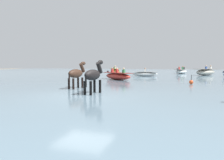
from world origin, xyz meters
TOP-DOWN VIEW (x-y plane):
  - ground_plane at (0.00, 0.00)m, footprint 120.00×120.00m
  - water_surface at (0.00, 10.00)m, footprint 90.00×90.00m
  - horse_lead_black at (0.20, 0.66)m, footprint 0.62×1.81m
  - horse_trailing_dark_bay at (-1.69, 2.50)m, footprint 0.65×1.76m
  - boat_mid_outer at (7.65, 21.94)m, footprint 3.48×4.26m
  - boat_near_port at (4.56, 25.82)m, footprint 2.36×3.73m
  - boat_distant_west at (-1.38, 10.44)m, footprint 3.60×3.21m
  - boat_distant_east at (0.23, 17.14)m, footprint 3.20×1.48m
  - boat_far_offshore at (-5.42, 22.92)m, footprint 2.80×3.83m
  - channel_buoy at (5.15, 7.62)m, footprint 0.30×0.30m

SIDE VIEW (x-z plane):
  - ground_plane at x=0.00m, z-range 0.00..0.00m
  - water_surface at x=0.00m, z-range 0.00..0.26m
  - channel_buoy at x=5.15m, z-range 0.08..0.76m
  - boat_distant_east at x=0.23m, z-range 0.03..1.06m
  - boat_distant_west at x=-1.38m, z-range 0.03..1.18m
  - boat_near_port at x=4.56m, z-range 0.03..1.20m
  - boat_far_offshore at x=-5.42m, z-range 0.03..1.29m
  - boat_mid_outer at x=7.65m, z-range 0.02..1.36m
  - horse_trailing_dark_bay at x=-1.69m, z-range 0.17..2.08m
  - horse_lead_black at x=0.20m, z-range 0.18..2.14m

